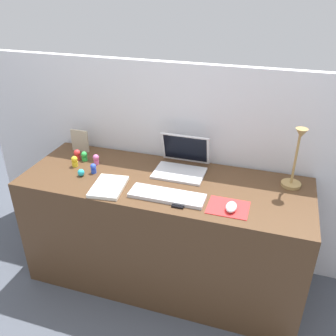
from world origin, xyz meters
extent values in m
plane|color=#474C56|center=(0.00, 0.00, 0.00)|extent=(6.00, 6.00, 0.00)
cube|color=silver|center=(0.00, 0.34, 0.67)|extent=(2.88, 0.05, 1.35)
cube|color=#4C331E|center=(0.00, 0.00, 0.37)|extent=(1.68, 0.61, 0.74)
cube|color=silver|center=(0.06, 0.11, 0.75)|extent=(0.30, 0.21, 0.01)
cube|color=silver|center=(0.06, 0.24, 0.85)|extent=(0.30, 0.06, 0.20)
cube|color=black|center=(0.06, 0.23, 0.85)|extent=(0.27, 0.05, 0.17)
cube|color=silver|center=(0.07, -0.16, 0.75)|extent=(0.41, 0.13, 0.02)
cube|color=red|center=(0.40, -0.16, 0.74)|extent=(0.21, 0.17, 0.00)
ellipsoid|color=silver|center=(0.42, -0.18, 0.76)|extent=(0.06, 0.10, 0.03)
cube|color=black|center=(0.15, -0.18, 0.74)|extent=(0.07, 0.13, 0.01)
cylinder|color=#A5844C|center=(0.70, 0.17, 0.75)|extent=(0.11, 0.11, 0.02)
cylinder|color=#A5844C|center=(0.70, 0.17, 0.91)|extent=(0.01, 0.01, 0.31)
cylinder|color=#A5844C|center=(0.70, 0.14, 1.07)|extent=(0.01, 0.09, 0.06)
cone|color=#A5844C|center=(0.70, 0.12, 1.08)|extent=(0.06, 0.06, 0.05)
cube|color=silver|center=(-0.27, -0.17, 0.75)|extent=(0.20, 0.26, 0.02)
cube|color=#B2A58C|center=(-0.66, 0.21, 0.81)|extent=(0.12, 0.02, 0.15)
cylinder|color=red|center=(-0.62, 0.09, 0.75)|extent=(0.04, 0.04, 0.03)
sphere|color=red|center=(-0.62, 0.09, 0.79)|extent=(0.04, 0.04, 0.04)
cylinder|color=yellow|center=(-0.59, 0.01, 0.76)|extent=(0.04, 0.04, 0.03)
sphere|color=yellow|center=(-0.59, 0.01, 0.79)|extent=(0.04, 0.04, 0.04)
cylinder|color=blue|center=(-0.43, -0.04, 0.75)|extent=(0.03, 0.03, 0.03)
sphere|color=blue|center=(-0.43, -0.04, 0.78)|extent=(0.03, 0.03, 0.03)
cylinder|color=green|center=(-0.57, 0.09, 0.75)|extent=(0.04, 0.04, 0.03)
sphere|color=green|center=(-0.57, 0.09, 0.78)|extent=(0.04, 0.04, 0.04)
ellipsoid|color=#28B7CC|center=(-0.49, -0.09, 0.76)|extent=(0.04, 0.04, 0.04)
cylinder|color=pink|center=(-0.47, 0.07, 0.75)|extent=(0.03, 0.03, 0.03)
sphere|color=pink|center=(-0.47, 0.07, 0.79)|extent=(0.04, 0.04, 0.04)
camera|label=1|loc=(0.57, -1.71, 1.80)|focal=38.60mm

